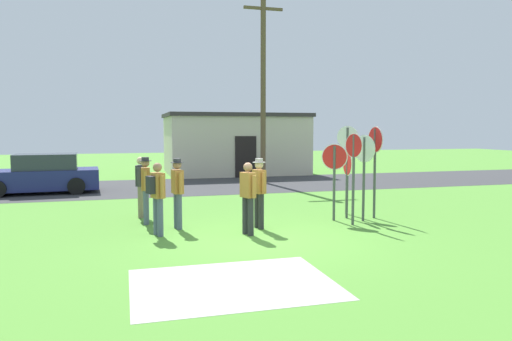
# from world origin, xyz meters

# --- Properties ---
(ground_plane) EXTENTS (80.00, 80.00, 0.00)m
(ground_plane) POSITION_xyz_m (0.00, 0.00, 0.00)
(ground_plane) COLOR #518E33
(street_asphalt) EXTENTS (60.00, 6.40, 0.01)m
(street_asphalt) POSITION_xyz_m (0.00, 10.29, 0.00)
(street_asphalt) COLOR #38383A
(street_asphalt) RESTS_ON ground
(concrete_path) EXTENTS (3.20, 2.40, 0.01)m
(concrete_path) POSITION_xyz_m (-1.23, -2.89, 0.00)
(concrete_path) COLOR #ADAAA3
(concrete_path) RESTS_ON ground
(building_background) EXTENTS (7.58, 5.32, 3.30)m
(building_background) POSITION_xyz_m (3.08, 15.79, 1.66)
(building_background) COLOR beige
(building_background) RESTS_ON ground
(utility_pole) EXTENTS (1.80, 0.24, 8.43)m
(utility_pole) POSITION_xyz_m (3.27, 10.72, 4.40)
(utility_pole) COLOR brown
(utility_pole) RESTS_ON ground
(parked_car_on_street) EXTENTS (4.42, 2.25, 1.51)m
(parked_car_on_street) POSITION_xyz_m (-5.96, 9.56, 0.69)
(parked_car_on_street) COLOR navy
(parked_car_on_street) RESTS_ON ground
(stop_sign_nearest) EXTENTS (0.27, 0.68, 2.30)m
(stop_sign_nearest) POSITION_xyz_m (3.27, 1.22, 1.57)
(stop_sign_nearest) COLOR #474C4C
(stop_sign_nearest) RESTS_ON ground
(stop_sign_rear_right) EXTENTS (0.11, 0.69, 1.87)m
(stop_sign_rear_right) POSITION_xyz_m (3.03, 1.72, 1.26)
(stop_sign_rear_right) COLOR #474C4C
(stop_sign_rear_right) RESTS_ON ground
(stop_sign_tallest) EXTENTS (0.45, 0.46, 2.55)m
(stop_sign_tallest) POSITION_xyz_m (3.31, 2.30, 1.69)
(stop_sign_tallest) COLOR #474C4C
(stop_sign_tallest) RESTS_ON ground
(stop_sign_far_back) EXTENTS (0.59, 0.40, 2.07)m
(stop_sign_far_back) POSITION_xyz_m (2.54, 1.49, 1.40)
(stop_sign_far_back) COLOR #474C4C
(stop_sign_far_back) RESTS_ON ground
(stop_sign_rear_left) EXTENTS (0.17, 0.61, 2.36)m
(stop_sign_rear_left) POSITION_xyz_m (2.76, 0.83, 1.57)
(stop_sign_rear_left) COLOR #474C4C
(stop_sign_rear_left) RESTS_ON ground
(stop_sign_leaning_left) EXTENTS (0.09, 0.73, 2.53)m
(stop_sign_leaning_left) POSITION_xyz_m (3.76, 1.53, 1.72)
(stop_sign_leaning_left) COLOR #474C4C
(stop_sign_leaning_left) RESTS_ON ground
(person_with_sunhat) EXTENTS (0.31, 0.56, 1.74)m
(person_with_sunhat) POSITION_xyz_m (-1.62, 1.56, 0.98)
(person_with_sunhat) COLOR #4C5670
(person_with_sunhat) RESTS_ON ground
(person_in_teal) EXTENTS (0.32, 0.57, 1.74)m
(person_in_teal) POSITION_xyz_m (-2.34, 2.41, 0.98)
(person_in_teal) COLOR #4C5670
(person_in_teal) RESTS_ON ground
(person_near_signs) EXTENTS (0.33, 0.54, 1.69)m
(person_near_signs) POSITION_xyz_m (-0.12, 0.45, 0.95)
(person_near_signs) COLOR #2D2D33
(person_near_signs) RESTS_ON ground
(person_in_blue) EXTENTS (0.44, 0.54, 1.69)m
(person_in_blue) POSITION_xyz_m (-2.16, 0.92, 0.98)
(person_in_blue) COLOR #4C5670
(person_in_blue) RESTS_ON ground
(person_on_left) EXTENTS (0.30, 0.55, 1.69)m
(person_on_left) POSITION_xyz_m (-2.44, 3.39, 0.95)
(person_on_left) COLOR #7A6B56
(person_on_left) RESTS_ON ground
(person_in_dark_shirt) EXTENTS (0.31, 0.56, 1.74)m
(person_in_dark_shirt) POSITION_xyz_m (0.32, 1.07, 0.98)
(person_in_dark_shirt) COLOR #2D2D33
(person_in_dark_shirt) RESTS_ON ground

